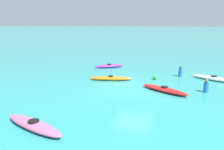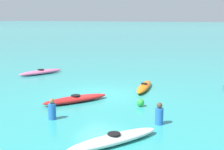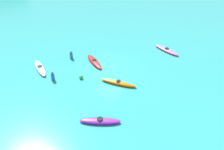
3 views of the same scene
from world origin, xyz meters
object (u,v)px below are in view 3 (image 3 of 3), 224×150
person_near_shore (53,77)px  buoy_green (81,77)px  kayak_red (94,61)px  kayak_orange (118,83)px  kayak_purple (100,121)px  person_by_kayaks (71,55)px  kayak_pink (167,50)px  kayak_white (40,68)px

person_near_shore → buoy_green: bearing=-49.9°
kayak_red → person_near_shore: person_near_shore is taller
kayak_red → buoy_green: bearing=-164.1°
kayak_orange → kayak_red: 4.60m
buoy_green → person_near_shore: (-1.64, 1.94, 0.20)m
kayak_purple → person_by_kayaks: size_ratio=3.26×
person_by_kayaks → kayak_pink: bearing=-46.0°
buoy_green → kayak_orange: bearing=-69.9°
kayak_orange → kayak_white: (-2.21, 7.79, 0.00)m
kayak_white → person_by_kayaks: bearing=-16.3°
kayak_purple → buoy_green: 6.06m
kayak_white → kayak_purple: bearing=-105.5°
person_by_kayaks → buoy_green: bearing=-124.9°
kayak_purple → kayak_orange: bearing=18.1°
kayak_white → person_near_shore: person_near_shore is taller
kayak_pink → buoy_green: size_ratio=9.60×
kayak_purple → person_near_shore: person_near_shore is taller
kayak_orange → kayak_red: (1.87, 4.20, 0.00)m
kayak_white → person_by_kayaks: size_ratio=3.87×
kayak_white → buoy_green: kayak_white is taller
kayak_orange → kayak_white: 8.09m
person_by_kayaks → person_near_shore: bearing=-159.5°
kayak_purple → person_near_shore: bearing=74.1°
kayak_orange → person_near_shore: size_ratio=3.82×
kayak_pink → person_by_kayaks: 10.67m
kayak_purple → person_by_kayaks: person_by_kayaks is taller
kayak_red → kayak_white: bearing=138.7°
person_by_kayaks → kayak_orange: bearing=-100.1°
buoy_green → kayak_pink: bearing=-23.2°
kayak_pink → kayak_red: (-6.74, 5.09, -0.00)m
kayak_orange → kayak_purple: (-4.80, -1.57, 0.00)m
person_by_kayaks → kayak_purple: bearing=-125.7°
kayak_pink → kayak_purple: bearing=-177.1°
kayak_red → kayak_purple: same height
kayak_orange → buoy_green: size_ratio=9.24×
person_near_shore → person_by_kayaks: 4.33m
kayak_red → person_near_shore: size_ratio=3.74×
kayak_red → buoy_green: kayak_red is taller
kayak_orange → kayak_red: same height
kayak_white → person_by_kayaks: person_by_kayaks is taller
kayak_pink → person_near_shore: 13.01m
kayak_orange → kayak_white: bearing=105.8°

